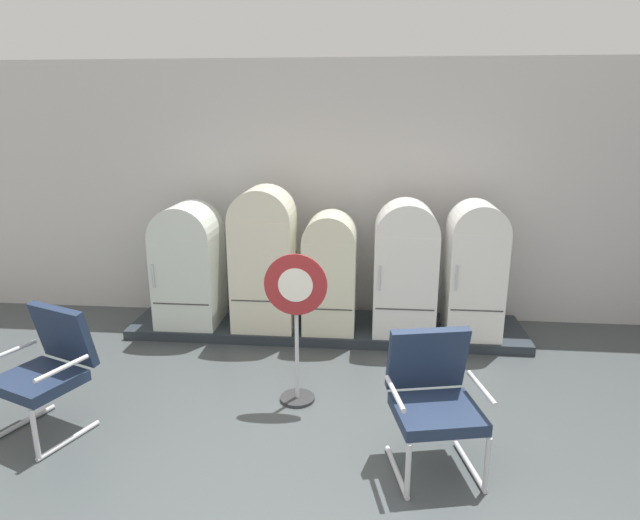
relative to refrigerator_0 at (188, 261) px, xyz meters
name	(u,v)px	position (x,y,z in m)	size (l,w,h in m)	color
ground	(288,513)	(1.62, -2.93, -0.89)	(12.00, 10.00, 0.05)	#414748
back_wall	(331,192)	(1.62, 0.73, 0.73)	(11.76, 0.12, 3.17)	silver
display_plinth	(326,327)	(1.62, 0.09, -0.81)	(4.64, 0.95, 0.11)	#272E35
refrigerator_0	(188,261)	(0.00, 0.00, 0.00)	(0.71, 0.71, 1.44)	silver
refrigerator_1	(264,254)	(0.91, -0.04, 0.12)	(0.70, 0.62, 1.65)	silver
refrigerator_2	(330,269)	(1.67, -0.05, -0.03)	(0.59, 0.61, 1.37)	beige
refrigerator_3	(405,264)	(2.52, -0.03, 0.04)	(0.69, 0.65, 1.52)	white
refrigerator_4	(475,266)	(3.29, -0.04, 0.05)	(0.60, 0.63, 1.52)	white
armchair_left	(48,364)	(-0.48, -2.14, -0.28)	(0.81, 0.83, 1.04)	silver
armchair_right	(433,394)	(2.61, -2.33, -0.28)	(0.76, 0.77, 1.04)	silver
sign_stand	(296,325)	(1.49, -1.53, -0.12)	(0.55, 0.32, 1.40)	#2D2D30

